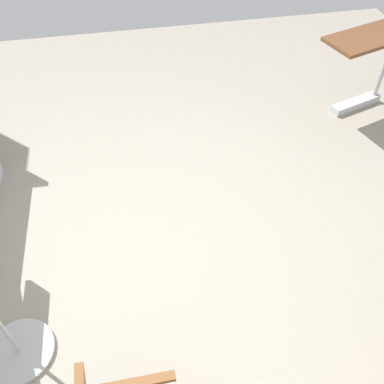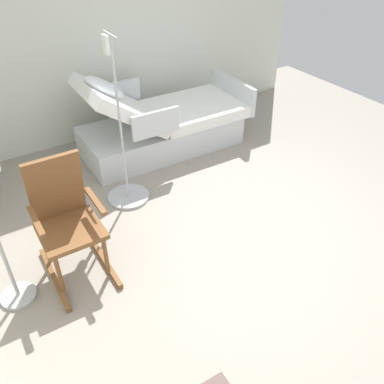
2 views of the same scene
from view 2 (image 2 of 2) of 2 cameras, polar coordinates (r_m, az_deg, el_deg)
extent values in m
plane|color=gray|center=(3.90, 11.13, -6.34)|extent=(7.01, 7.01, 0.00)
cube|color=silver|center=(5.43, -8.92, 22.49)|extent=(0.10, 5.09, 2.70)
cube|color=silver|center=(5.15, -4.38, 7.98)|extent=(0.91, 1.95, 0.35)
cube|color=white|center=(5.24, 0.17, 11.63)|extent=(0.93, 1.17, 0.14)
cube|color=white|center=(4.75, -10.07, 11.89)|extent=(0.93, 0.88, 0.65)
ellipsoid|color=white|center=(4.60, -12.22, 14.21)|extent=(0.35, 0.48, 0.39)
cube|color=silver|center=(4.42, -5.11, 9.59)|extent=(0.05, 0.56, 0.28)
cube|color=silver|center=(5.27, -10.26, 13.66)|extent=(0.05, 0.56, 0.28)
cube|color=silver|center=(5.51, 5.64, 13.95)|extent=(0.95, 0.07, 0.36)
cylinder|color=black|center=(4.66, -10.94, 2.32)|extent=(0.10, 0.10, 0.10)
cylinder|color=black|center=(5.25, -13.94, 6.03)|extent=(0.10, 0.10, 0.10)
cylinder|color=black|center=(5.31, 5.24, 7.32)|extent=(0.10, 0.10, 0.10)
cylinder|color=black|center=(5.83, 1.06, 10.26)|extent=(0.10, 0.10, 0.10)
cube|color=brown|center=(3.63, -18.81, -11.47)|extent=(0.76, 0.04, 0.05)
cube|color=brown|center=(3.68, -12.39, -9.16)|extent=(0.76, 0.04, 0.05)
cylinder|color=brown|center=(3.39, -12.09, -8.54)|extent=(0.04, 0.04, 0.40)
cylinder|color=brown|center=(3.34, -18.26, -10.76)|extent=(0.04, 0.04, 0.40)
cylinder|color=brown|center=(3.66, -14.26, -5.02)|extent=(0.04, 0.04, 0.40)
cylinder|color=brown|center=(3.61, -19.96, -7.00)|extent=(0.04, 0.04, 0.40)
cube|color=brown|center=(3.36, -16.72, -5.29)|extent=(0.46, 0.48, 0.04)
cube|color=brown|center=(3.34, -18.65, 0.55)|extent=(0.12, 0.43, 0.60)
cube|color=brown|center=(3.25, -13.46, -1.24)|extent=(0.39, 0.05, 0.03)
cube|color=brown|center=(3.19, -21.16, -3.85)|extent=(0.39, 0.05, 0.03)
cylinder|color=#B2B5BA|center=(3.61, -23.24, -13.27)|extent=(0.28, 0.28, 0.03)
cylinder|color=#B2B5BA|center=(4.36, -8.94, -0.64)|extent=(0.44, 0.44, 0.03)
cylinder|color=#B2B5BA|center=(3.92, -10.08, 9.25)|extent=(0.02, 0.02, 1.65)
cube|color=#B2B5BA|center=(3.63, -11.52, 20.93)|extent=(0.28, 0.02, 0.02)
cube|color=white|center=(3.77, -12.06, 19.66)|extent=(0.09, 0.04, 0.16)
camera|label=1|loc=(2.40, -39.05, 31.89)|focal=39.02mm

